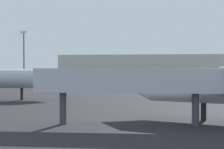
% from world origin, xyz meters
% --- Properties ---
extents(jet_bridge, '(20.99, 3.24, 5.84)m').
position_xyz_m(jet_bridge, '(1.88, 22.26, 4.35)').
color(jet_bridge, silver).
rests_on(jet_bridge, ground_plane).
extents(light_mast_left, '(2.40, 0.50, 18.40)m').
position_xyz_m(light_mast_left, '(-42.51, 94.49, 10.45)').
color(light_mast_left, slate).
rests_on(light_mast_left, ground_plane).
extents(terminal_building, '(67.26, 24.62, 10.60)m').
position_xyz_m(terminal_building, '(-1.13, 120.71, 5.30)').
color(terminal_building, beige).
rests_on(terminal_building, ground_plane).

